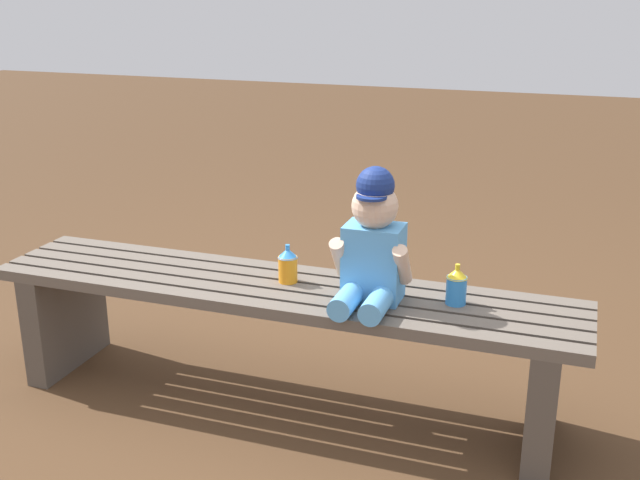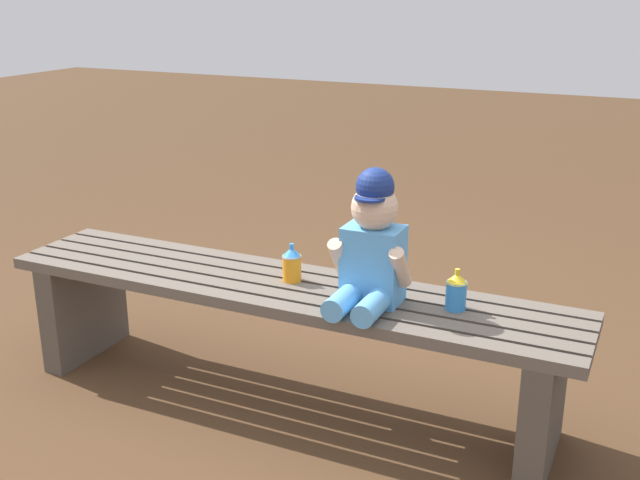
# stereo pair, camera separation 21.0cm
# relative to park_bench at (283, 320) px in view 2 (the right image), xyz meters

# --- Properties ---
(ground_plane) EXTENTS (16.00, 16.00, 0.00)m
(ground_plane) POSITION_rel_park_bench_xyz_m (0.00, 0.00, -0.29)
(ground_plane) COLOR #4C331E
(park_bench) EXTENTS (1.89, 0.37, 0.42)m
(park_bench) POSITION_rel_park_bench_xyz_m (0.00, 0.00, 0.00)
(park_bench) COLOR #60564C
(park_bench) RESTS_ON ground_plane
(child_figure) EXTENTS (0.23, 0.27, 0.40)m
(child_figure) POSITION_rel_park_bench_xyz_m (0.31, -0.03, 0.30)
(child_figure) COLOR #59A5E5
(child_figure) RESTS_ON park_bench
(sippy_cup_left) EXTENTS (0.06, 0.06, 0.12)m
(sippy_cup_left) POSITION_rel_park_bench_xyz_m (0.02, 0.03, 0.18)
(sippy_cup_left) COLOR orange
(sippy_cup_left) RESTS_ON park_bench
(sippy_cup_right) EXTENTS (0.06, 0.06, 0.12)m
(sippy_cup_right) POSITION_rel_park_bench_xyz_m (0.55, 0.03, 0.18)
(sippy_cup_right) COLOR #338CE5
(sippy_cup_right) RESTS_ON park_bench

